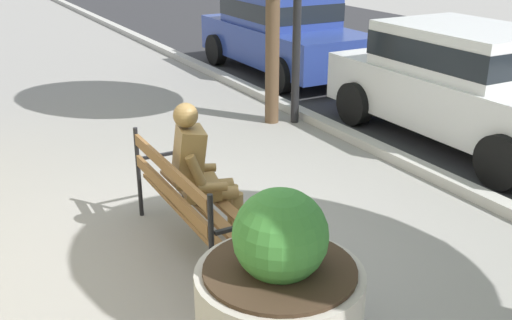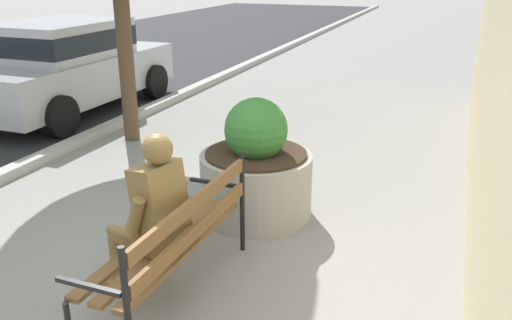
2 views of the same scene
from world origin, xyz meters
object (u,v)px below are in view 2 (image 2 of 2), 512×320
bronze_statue_seated (149,219)px  parked_car_silver (67,64)px  park_bench (177,236)px  concrete_planter (256,172)px

bronze_statue_seated → parked_car_silver: bearing=44.4°
park_bench → bronze_statue_seated: 0.24m
bronze_statue_seated → concrete_planter: size_ratio=1.11×
concrete_planter → parked_car_silver: (2.71, 4.51, 0.37)m
bronze_statue_seated → concrete_planter: bronze_statue_seated is taller
park_bench → bronze_statue_seated: (-0.04, 0.21, 0.12)m
concrete_planter → parked_car_silver: parked_car_silver is taller
concrete_planter → parked_car_silver: 5.27m
park_bench → parked_car_silver: bearing=46.0°
park_bench → parked_car_silver: 6.24m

